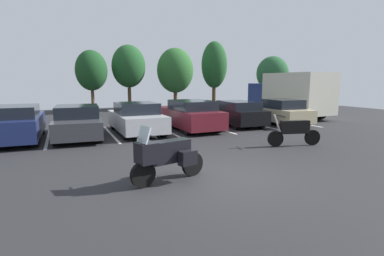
{
  "coord_description": "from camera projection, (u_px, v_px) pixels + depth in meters",
  "views": [
    {
      "loc": [
        -3.77,
        -6.63,
        2.48
      ],
      "look_at": [
        0.32,
        2.83,
        0.86
      ],
      "focal_mm": 28.04,
      "sensor_mm": 36.0,
      "label": 1
    }
  ],
  "objects": [
    {
      "name": "box_truck",
      "position": [
        291.0,
        94.0,
        20.39
      ],
      "size": [
        2.64,
        6.09,
        3.0
      ],
      "color": "navy",
      "rests_on": "ground"
    },
    {
      "name": "tree_right",
      "position": [
        272.0,
        74.0,
        32.22
      ],
      "size": [
        3.38,
        3.38,
        5.09
      ],
      "color": "#4C3823",
      "rests_on": "ground"
    },
    {
      "name": "car_silver",
      "position": [
        136.0,
        118.0,
        14.31
      ],
      "size": [
        2.02,
        4.42,
        1.46
      ],
      "color": "#B7B7BC",
      "rests_on": "ground"
    },
    {
      "name": "motorcycle_second",
      "position": [
        294.0,
        131.0,
        11.48
      ],
      "size": [
        2.1,
        0.75,
        1.24
      ],
      "color": "black",
      "rests_on": "ground"
    },
    {
      "name": "motorcycle_touring",
      "position": [
        166.0,
        155.0,
        7.34
      ],
      "size": [
        2.06,
        1.01,
        1.45
      ],
      "color": "black",
      "rests_on": "ground"
    },
    {
      "name": "parking_stripes",
      "position": [
        111.0,
        134.0,
        14.1
      ],
      "size": [
        21.72,
        4.83,
        0.01
      ],
      "color": "silver",
      "rests_on": "ground"
    },
    {
      "name": "ground",
      "position": [
        224.0,
        178.0,
        7.88
      ],
      "size": [
        44.0,
        44.0,
        0.1
      ],
      "primitive_type": "cube",
      "color": "#262628"
    },
    {
      "name": "car_champagne",
      "position": [
        279.0,
        112.0,
        17.32
      ],
      "size": [
        1.96,
        4.29,
        1.44
      ],
      "color": "#C1B289",
      "rests_on": "ground"
    },
    {
      "name": "car_maroon",
      "position": [
        190.0,
        115.0,
        15.41
      ],
      "size": [
        2.03,
        4.72,
        1.5
      ],
      "color": "maroon",
      "rests_on": "ground"
    },
    {
      "name": "car_charcoal",
      "position": [
        78.0,
        122.0,
        13.3
      ],
      "size": [
        2.18,
        4.91,
        1.41
      ],
      "color": "#38383D",
      "rests_on": "ground"
    },
    {
      "name": "tree_rear",
      "position": [
        214.0,
        65.0,
        28.34
      ],
      "size": [
        2.42,
        2.42,
        6.15
      ],
      "color": "#4C3823",
      "rests_on": "ground"
    },
    {
      "name": "tree_left",
      "position": [
        129.0,
        66.0,
        24.82
      ],
      "size": [
        2.76,
        2.76,
        5.42
      ],
      "color": "#4C3823",
      "rests_on": "ground"
    },
    {
      "name": "car_black",
      "position": [
        235.0,
        113.0,
        16.9
      ],
      "size": [
        1.94,
        4.51,
        1.37
      ],
      "color": "black",
      "rests_on": "ground"
    },
    {
      "name": "tree_far_left",
      "position": [
        175.0,
        71.0,
        26.32
      ],
      "size": [
        3.19,
        3.19,
        5.32
      ],
      "color": "#4C3823",
      "rests_on": "ground"
    },
    {
      "name": "tree_center",
      "position": [
        91.0,
        71.0,
        23.11
      ],
      "size": [
        2.41,
        2.41,
        4.82
      ],
      "color": "#4C3823",
      "rests_on": "ground"
    },
    {
      "name": "car_navy",
      "position": [
        15.0,
        124.0,
        12.27
      ],
      "size": [
        2.03,
        4.48,
        1.5
      ],
      "color": "navy",
      "rests_on": "ground"
    }
  ]
}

